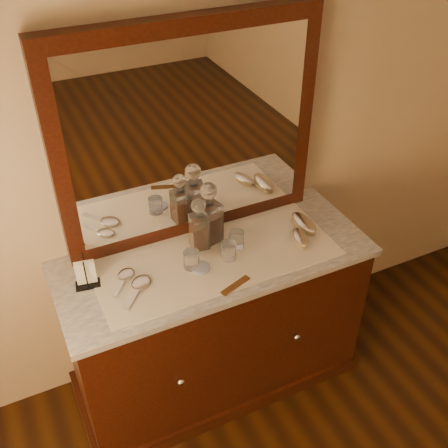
{
  "coord_description": "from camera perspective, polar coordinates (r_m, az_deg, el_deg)",
  "views": [
    {
      "loc": [
        -0.76,
        0.26,
        2.42
      ],
      "look_at": [
        0.0,
        1.85,
        1.1
      ],
      "focal_mm": 43.0,
      "sensor_mm": 36.0,
      "label": 1
    }
  ],
  "objects": [
    {
      "name": "brush_near",
      "position": [
        2.53,
        8.12,
        -1.52
      ],
      "size": [
        0.1,
        0.16,
        0.04
      ],
      "color": "#9D8860",
      "rests_on": "lace_runner"
    },
    {
      "name": "mirror_frame",
      "position": [
        2.35,
        -3.68,
        9.48
      ],
      "size": [
        1.2,
        0.08,
        1.0
      ],
      "primitive_type": "cube",
      "color": "black",
      "rests_on": "marble_top"
    },
    {
      "name": "decanter_right",
      "position": [
        2.45,
        -1.58,
        0.54
      ],
      "size": [
        0.11,
        0.11,
        0.31
      ],
      "color": "#974516",
      "rests_on": "lace_runner"
    },
    {
      "name": "dresser_cabinet",
      "position": [
        2.74,
        -0.91,
        -10.47
      ],
      "size": [
        1.4,
        0.55,
        0.82
      ],
      "primitive_type": "cube",
      "color": "black",
      "rests_on": "floor"
    },
    {
      "name": "brush_far",
      "position": [
        2.61,
        8.5,
        0.03
      ],
      "size": [
        0.08,
        0.18,
        0.05
      ],
      "color": "#9D8860",
      "rests_on": "lace_runner"
    },
    {
      "name": "decanter_left",
      "position": [
        2.43,
        -2.66,
        -0.51
      ],
      "size": [
        0.09,
        0.09,
        0.26
      ],
      "color": "#974516",
      "rests_on": "lace_runner"
    },
    {
      "name": "knob_left",
      "position": [
        2.47,
        -4.62,
        -16.38
      ],
      "size": [
        0.04,
        0.04,
        0.04
      ],
      "primitive_type": "sphere",
      "color": "silver",
      "rests_on": "dresser_cabinet"
    },
    {
      "name": "napkin_rack",
      "position": [
        2.33,
        -14.47,
        -5.18
      ],
      "size": [
        0.11,
        0.08,
        0.16
      ],
      "color": "black",
      "rests_on": "marble_top"
    },
    {
      "name": "dresser_plinth",
      "position": [
        3.03,
        -0.85,
        -15.23
      ],
      "size": [
        1.46,
        0.59,
        0.08
      ],
      "primitive_type": "cube",
      "color": "black",
      "rests_on": "floor"
    },
    {
      "name": "mirror_glass",
      "position": [
        2.32,
        -3.35,
        9.13
      ],
      "size": [
        1.06,
        0.01,
        0.86
      ],
      "primitive_type": "cube",
      "color": "white",
      "rests_on": "marble_top"
    },
    {
      "name": "lace_runner",
      "position": [
        2.42,
        -0.82,
        -3.68
      ],
      "size": [
        1.1,
        0.45,
        0.0
      ],
      "primitive_type": "cube",
      "color": "white",
      "rests_on": "marble_top"
    },
    {
      "name": "hand_mirror_outer",
      "position": [
        2.36,
        -10.48,
        -5.55
      ],
      "size": [
        0.15,
        0.17,
        0.02
      ],
      "color": "silver",
      "rests_on": "lace_runner"
    },
    {
      "name": "knob_right",
      "position": [
        2.65,
        7.76,
        -11.81
      ],
      "size": [
        0.04,
        0.04,
        0.04
      ],
      "primitive_type": "sphere",
      "color": "silver",
      "rests_on": "dresser_cabinet"
    },
    {
      "name": "comb",
      "position": [
        2.28,
        1.24,
        -6.53
      ],
      "size": [
        0.15,
        0.08,
        0.01
      ],
      "primitive_type": "cube",
      "rotation": [
        0.0,
        0.0,
        0.33
      ],
      "color": "brown",
      "rests_on": "lace_runner"
    },
    {
      "name": "marble_top",
      "position": [
        2.45,
        -1.01,
        -3.7
      ],
      "size": [
        1.44,
        0.59,
        0.03
      ],
      "primitive_type": "cube",
      "color": "silver",
      "rests_on": "dresser_cabinet"
    },
    {
      "name": "hand_mirror_inner",
      "position": [
        2.3,
        -8.95,
        -6.47
      ],
      "size": [
        0.18,
        0.19,
        0.02
      ],
      "color": "silver",
      "rests_on": "lace_runner"
    },
    {
      "name": "tumblers",
      "position": [
        2.4,
        -0.52,
        -2.74
      ],
      "size": [
        0.31,
        0.13,
        0.08
      ],
      "color": "white",
      "rests_on": "lace_runner"
    },
    {
      "name": "pin_dish",
      "position": [
        2.36,
        -2.47,
        -4.65
      ],
      "size": [
        0.1,
        0.1,
        0.01
      ],
      "primitive_type": "cylinder",
      "rotation": [
        0.0,
        0.0,
        -0.3
      ],
      "color": "white",
      "rests_on": "lace_runner"
    }
  ]
}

